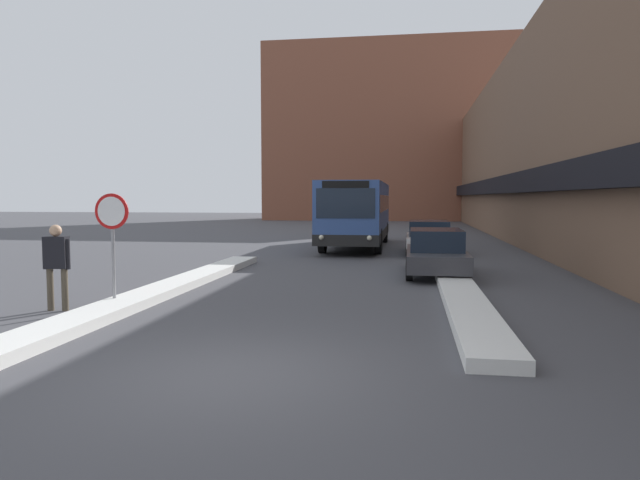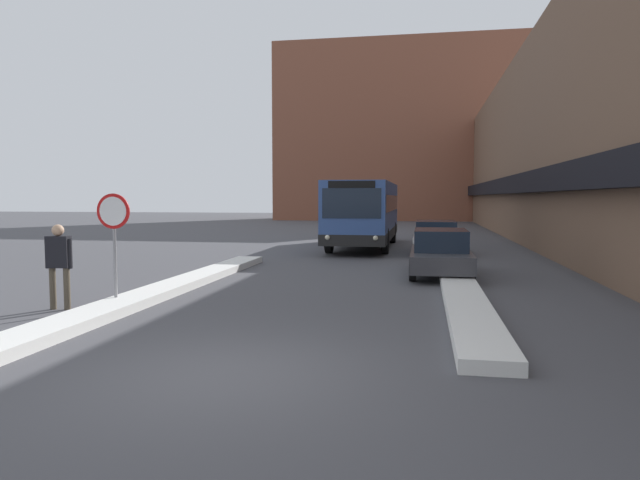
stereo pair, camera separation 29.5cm
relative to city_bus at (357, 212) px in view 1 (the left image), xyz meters
name	(u,v)px [view 1 (the left image)]	position (x,y,z in m)	size (l,w,h in m)	color
ground_plane	(227,376)	(0.09, -20.03, -1.68)	(160.00, 160.00, 0.00)	#47474C
building_row_right	(559,146)	(10.07, 3.97, 3.36)	(5.50, 60.00, 10.12)	brown
building_backdrop_far	(388,134)	(0.09, 35.18, 7.59)	(26.00, 8.00, 18.54)	brown
snow_bank_left	(159,291)	(-3.51, -14.31, -1.58)	(0.90, 14.64, 0.21)	silver
snow_bank_right	(467,305)	(3.69, -14.91, -1.57)	(0.90, 9.11, 0.22)	silver
city_bus	(357,212)	(0.00, 0.00, 0.00)	(2.67, 10.26, 3.07)	#335193
parked_car_front	(436,252)	(3.29, -9.42, -0.97)	(1.81, 4.44, 1.40)	#38383D
parked_car_back	(429,237)	(3.29, -2.65, -0.97)	(1.89, 4.32, 1.40)	silver
stop_sign	(112,225)	(-3.81, -15.87, 0.11)	(0.76, 0.08, 2.46)	gray
pedestrian	(57,259)	(-4.81, -16.36, -0.59)	(0.59, 0.26, 1.81)	brown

